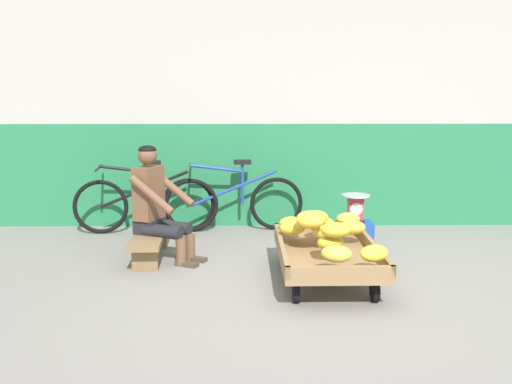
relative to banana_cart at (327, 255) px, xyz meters
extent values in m
plane|color=gray|center=(-0.14, -0.81, -0.24)|extent=(80.00, 80.00, 0.00)
cube|color=#287F4C|center=(-0.14, 2.24, 0.39)|extent=(16.00, 0.30, 1.26)
cube|color=#B7B2A8|center=(-0.14, 2.24, 1.76)|extent=(16.00, 0.30, 1.47)
cube|color=#99754C|center=(0.00, 0.00, -0.01)|extent=(0.86, 1.45, 0.05)
cube|color=#99754C|center=(-0.40, 0.00, 0.07)|extent=(0.06, 1.44, 0.10)
cube|color=#99754C|center=(0.40, 0.00, 0.07)|extent=(0.06, 1.44, 0.10)
cube|color=#99754C|center=(-0.01, 0.70, 0.07)|extent=(0.84, 0.05, 0.10)
cube|color=#99754C|center=(0.01, -0.70, 0.07)|extent=(0.84, 0.05, 0.10)
cylinder|color=black|center=(-0.32, 0.50, -0.15)|extent=(0.05, 0.18, 0.18)
cylinder|color=black|center=(0.31, 0.51, -0.15)|extent=(0.05, 0.18, 0.18)
cylinder|color=black|center=(-0.31, -0.51, -0.15)|extent=(0.05, 0.18, 0.18)
cylinder|color=black|center=(0.32, -0.50, -0.15)|extent=(0.05, 0.18, 0.18)
ellipsoid|color=gold|center=(-0.01, -0.26, 0.18)|extent=(0.30, 0.28, 0.13)
ellipsoid|color=yellow|center=(0.01, 0.41, 0.18)|extent=(0.28, 0.23, 0.13)
ellipsoid|color=gold|center=(0.00, 0.27, 0.18)|extent=(0.27, 0.22, 0.13)
ellipsoid|color=gold|center=(-0.28, 0.42, 0.18)|extent=(0.27, 0.22, 0.13)
ellipsoid|color=gold|center=(0.27, 0.26, 0.18)|extent=(0.25, 0.19, 0.13)
ellipsoid|color=yellow|center=(0.28, -0.59, 0.18)|extent=(0.30, 0.27, 0.13)
ellipsoid|color=yellow|center=(-0.01, -0.59, 0.18)|extent=(0.27, 0.23, 0.13)
ellipsoid|color=gold|center=(-0.29, 0.25, 0.18)|extent=(0.26, 0.21, 0.13)
ellipsoid|color=gold|center=(0.29, 0.60, 0.18)|extent=(0.27, 0.22, 0.13)
ellipsoid|color=yellow|center=(0.00, 0.10, 0.18)|extent=(0.27, 0.22, 0.13)
ellipsoid|color=yellow|center=(-0.16, -0.02, 0.31)|extent=(0.28, 0.25, 0.13)
ellipsoid|color=gold|center=(-0.15, 0.07, 0.32)|extent=(0.28, 0.25, 0.13)
ellipsoid|color=gold|center=(0.02, -0.33, 0.31)|extent=(0.25, 0.19, 0.13)
ellipsoid|color=gold|center=(-0.09, 0.11, 0.31)|extent=(0.28, 0.25, 0.13)
cube|color=olive|center=(-1.67, 0.71, 0.00)|extent=(0.34, 1.11, 0.05)
cube|color=olive|center=(-1.68, 1.09, -0.13)|extent=(0.24, 0.09, 0.22)
cube|color=olive|center=(-1.66, 0.32, -0.13)|extent=(0.24, 0.09, 0.22)
cylinder|color=brown|center=(-1.27, 0.64, -0.11)|extent=(0.10, 0.10, 0.27)
cube|color=#4C3D2D|center=(-1.21, 0.61, -0.22)|extent=(0.24, 0.17, 0.04)
cylinder|color=#232328|center=(-1.45, 0.71, 0.08)|extent=(0.42, 0.28, 0.13)
cylinder|color=brown|center=(-1.34, 0.47, -0.11)|extent=(0.10, 0.10, 0.27)
cube|color=#4C3D2D|center=(-1.28, 0.45, -0.22)|extent=(0.24, 0.17, 0.04)
cylinder|color=#232328|center=(-1.52, 0.55, 0.08)|extent=(0.42, 0.28, 0.13)
cube|color=#232328|center=(-1.67, 0.71, 0.10)|extent=(0.31, 0.34, 0.14)
cube|color=brown|center=(-1.67, 0.71, 0.43)|extent=(0.29, 0.36, 0.52)
cylinder|color=brown|center=(-1.45, 0.83, 0.46)|extent=(0.46, 0.25, 0.36)
cylinder|color=brown|center=(-1.60, 0.46, 0.46)|extent=(0.46, 0.25, 0.36)
sphere|color=brown|center=(-1.67, 0.71, 0.80)|extent=(0.19, 0.19, 0.19)
ellipsoid|color=black|center=(-1.67, 0.71, 0.86)|extent=(0.17, 0.17, 0.09)
cube|color=#234CA8|center=(0.43, 1.00, -0.09)|extent=(0.36, 0.28, 0.30)
cylinder|color=#28282D|center=(0.43, 1.00, 0.07)|extent=(0.20, 0.20, 0.03)
cube|color=#C6384C|center=(0.43, 1.00, 0.21)|extent=(0.16, 0.10, 0.24)
cylinder|color=white|center=(0.43, 0.95, 0.21)|extent=(0.13, 0.01, 0.13)
cylinder|color=#B2B5BA|center=(0.43, 1.00, 0.34)|extent=(0.30, 0.30, 0.01)
torus|color=black|center=(-2.42, 1.72, 0.08)|extent=(0.64, 0.12, 0.64)
torus|color=black|center=(-1.40, 1.83, 0.08)|extent=(0.64, 0.12, 0.64)
cylinder|color=black|center=(-1.91, 1.78, 0.28)|extent=(1.03, 0.15, 0.43)
cylinder|color=black|center=(-1.81, 1.79, 0.32)|extent=(0.04, 0.04, 0.48)
cylinder|color=black|center=(-2.12, 1.76, 0.52)|extent=(0.61, 0.10, 0.12)
cube|color=black|center=(-1.81, 1.79, 0.59)|extent=(0.21, 0.12, 0.05)
cylinder|color=black|center=(-2.42, 1.72, 0.54)|extent=(0.08, 0.48, 0.03)
torus|color=black|center=(-1.37, 1.79, 0.08)|extent=(0.64, 0.11, 0.64)
torus|color=black|center=(-0.35, 1.89, 0.08)|extent=(0.64, 0.11, 0.64)
cylinder|color=#234299|center=(-0.86, 1.84, 0.28)|extent=(1.03, 0.14, 0.43)
cylinder|color=#234299|center=(-0.76, 1.85, 0.32)|extent=(0.04, 0.04, 0.48)
cylinder|color=#234299|center=(-1.06, 1.82, 0.52)|extent=(0.62, 0.09, 0.12)
cube|color=black|center=(-0.76, 1.85, 0.59)|extent=(0.21, 0.12, 0.05)
cylinder|color=black|center=(-1.37, 1.79, 0.54)|extent=(0.07, 0.48, 0.03)
cube|color=#3370B7|center=(0.29, 0.51, -0.12)|extent=(0.18, 0.12, 0.24)
camera|label=1|loc=(-0.69, -4.81, 1.43)|focal=39.92mm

